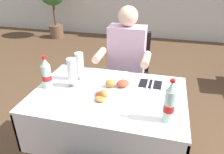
# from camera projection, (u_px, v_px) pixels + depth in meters

# --- Properties ---
(main_dining_table) EXTENTS (1.10, 0.76, 0.76)m
(main_dining_table) POSITION_uv_depth(u_px,v_px,m) (109.00, 113.00, 1.67)
(main_dining_table) COLOR white
(main_dining_table) RESTS_ON ground
(chair_far_diner_seat) EXTENTS (0.44, 0.50, 0.97)m
(chair_far_diner_seat) POSITION_uv_depth(u_px,v_px,m) (127.00, 73.00, 2.35)
(chair_far_diner_seat) COLOR black
(chair_far_diner_seat) RESTS_ON ground
(seated_diner_far) EXTENTS (0.50, 0.46, 1.26)m
(seated_diner_far) POSITION_uv_depth(u_px,v_px,m) (125.00, 63.00, 2.18)
(seated_diner_far) COLOR #282D42
(seated_diner_far) RESTS_ON ground
(plate_near_camera) EXTENTS (0.23, 0.23, 0.07)m
(plate_near_camera) POSITION_uv_depth(u_px,v_px,m) (101.00, 98.00, 1.49)
(plate_near_camera) COLOR white
(plate_near_camera) RESTS_ON main_dining_table
(plate_far_diner) EXTENTS (0.23, 0.23, 0.07)m
(plate_far_diner) POSITION_uv_depth(u_px,v_px,m) (117.00, 84.00, 1.65)
(plate_far_diner) COLOR white
(plate_far_diner) RESTS_ON main_dining_table
(beer_glass_left) EXTENTS (0.07, 0.07, 0.23)m
(beer_glass_left) POSITION_uv_depth(u_px,v_px,m) (80.00, 66.00, 1.71)
(beer_glass_left) COLOR white
(beer_glass_left) RESTS_ON main_dining_table
(beer_glass_middle) EXTENTS (0.07, 0.07, 0.23)m
(beer_glass_middle) POSITION_uv_depth(u_px,v_px,m) (72.00, 72.00, 1.62)
(beer_glass_middle) COLOR white
(beer_glass_middle) RESTS_ON main_dining_table
(cola_bottle_primary) EXTENTS (0.06, 0.06, 0.28)m
(cola_bottle_primary) POSITION_uv_depth(u_px,v_px,m) (169.00, 103.00, 1.25)
(cola_bottle_primary) COLOR silver
(cola_bottle_primary) RESTS_ON main_dining_table
(cola_bottle_secondary) EXTENTS (0.07, 0.07, 0.26)m
(cola_bottle_secondary) POSITION_uv_depth(u_px,v_px,m) (47.00, 74.00, 1.61)
(cola_bottle_secondary) COLOR silver
(cola_bottle_secondary) RESTS_ON main_dining_table
(napkin_cutlery_set) EXTENTS (0.17, 0.19, 0.01)m
(napkin_cutlery_set) POSITION_uv_depth(u_px,v_px,m) (150.00, 84.00, 1.70)
(napkin_cutlery_set) COLOR black
(napkin_cutlery_set) RESTS_ON main_dining_table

